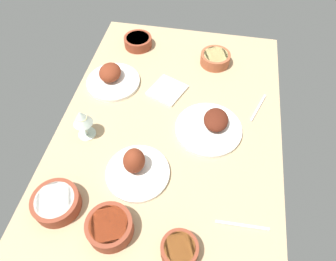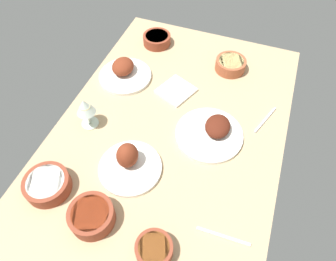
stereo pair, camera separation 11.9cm
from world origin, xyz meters
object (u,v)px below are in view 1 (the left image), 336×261
at_px(plate_far_side, 211,126).
at_px(spoon_loose, 258,108).
at_px(bowl_pasta, 215,58).
at_px(bowl_soup, 179,250).
at_px(bowl_cream, 56,202).
at_px(bowl_potatoes, 138,41).
at_px(fork_loose, 242,225).
at_px(wine_glass, 82,119).
at_px(bowl_sauce, 110,227).
at_px(plate_near_viewer, 112,78).
at_px(folded_napkin, 167,90).
at_px(plate_center_main, 136,168).

xyz_separation_m(plate_far_side, spoon_loose, (0.15, -0.19, -0.02)).
bearing_deg(bowl_pasta, bowl_soup, 178.24).
relative_size(plate_far_side, bowl_cream, 1.69).
height_order(bowl_pasta, bowl_potatoes, bowl_pasta).
bearing_deg(fork_loose, bowl_pasta, 99.86).
bearing_deg(plate_far_side, wine_glass, 103.67).
relative_size(bowl_sauce, spoon_loose, 0.88).
bearing_deg(wine_glass, bowl_pasta, -41.63).
distance_m(plate_near_viewer, bowl_sauce, 0.69).
height_order(bowl_pasta, wine_glass, wine_glass).
bearing_deg(folded_napkin, bowl_potatoes, 35.20).
bearing_deg(fork_loose, plate_center_main, 159.44).
bearing_deg(bowl_potatoes, folded_napkin, -144.80).
xyz_separation_m(plate_near_viewer, bowl_soup, (-0.69, -0.42, 0.00)).
height_order(plate_far_side, plate_near_viewer, plate_near_viewer).
distance_m(plate_far_side, bowl_soup, 0.50).
height_order(bowl_cream, spoon_loose, bowl_cream).
distance_m(plate_far_side, bowl_cream, 0.64).
relative_size(bowl_potatoes, spoon_loose, 0.83).
height_order(bowl_potatoes, wine_glass, wine_glass).
distance_m(plate_far_side, folded_napkin, 0.28).
distance_m(bowl_soup, bowl_potatoes, 1.03).
bearing_deg(plate_near_viewer, bowl_sauce, -163.60).
height_order(bowl_soup, spoon_loose, bowl_soup).
relative_size(plate_center_main, plate_near_viewer, 0.97).
bearing_deg(bowl_pasta, plate_center_main, 160.87).
relative_size(bowl_soup, bowl_potatoes, 0.83).
distance_m(bowl_potatoes, bowl_sauce, 0.95).
height_order(wine_glass, spoon_loose, wine_glass).
bearing_deg(bowl_soup, fork_loose, -57.79).
xyz_separation_m(bowl_cream, folded_napkin, (0.60, -0.27, -0.02)).
height_order(plate_center_main, plate_far_side, plate_center_main).
bearing_deg(bowl_cream, fork_loose, -85.81).
height_order(plate_far_side, spoon_loose, plate_far_side).
bearing_deg(plate_far_side, plate_near_viewer, 68.18).
bearing_deg(plate_near_viewer, bowl_pasta, -64.43).
height_order(bowl_soup, folded_napkin, bowl_soup).
relative_size(folded_napkin, fork_loose, 0.83).
bearing_deg(wine_glass, plate_center_main, -118.73).
height_order(bowl_sauce, spoon_loose, bowl_sauce).
relative_size(bowl_cream, fork_loose, 0.91).
bearing_deg(plate_center_main, folded_napkin, -4.62).
xyz_separation_m(plate_far_side, bowl_pasta, (0.40, 0.02, 0.01)).
bearing_deg(fork_loose, bowl_cream, -177.63).
relative_size(plate_far_side, bowl_potatoes, 1.93).
height_order(bowl_potatoes, folded_napkin, bowl_potatoes).
xyz_separation_m(plate_near_viewer, folded_napkin, (-0.01, -0.26, -0.02)).
relative_size(bowl_potatoes, fork_loose, 0.79).
height_order(plate_center_main, fork_loose, plate_center_main).
relative_size(plate_near_viewer, bowl_potatoes, 1.73).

